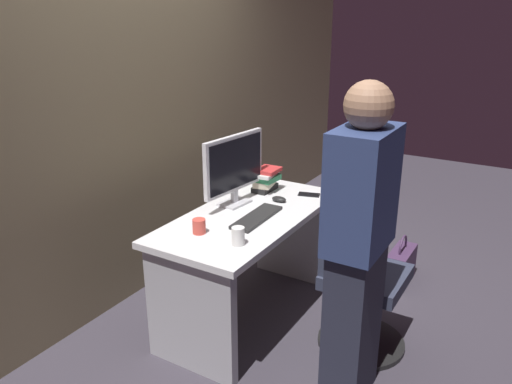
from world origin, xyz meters
name	(u,v)px	position (x,y,z in m)	size (l,w,h in m)	color
ground_plane	(250,315)	(0.00, 0.00, 0.00)	(9.00, 9.00, 0.00)	#3D3842
wall_back	(131,77)	(0.00, 0.90, 1.50)	(6.40, 0.10, 3.00)	#8C7F5B
desk	(249,247)	(0.00, 0.00, 0.50)	(1.36, 0.66, 0.73)	white
office_chair	(356,279)	(0.08, -0.69, 0.43)	(0.52, 0.52, 0.94)	black
person_at_desk	(358,249)	(-0.35, -0.83, 0.84)	(0.40, 0.24, 1.64)	#262838
monitor	(234,166)	(0.09, 0.16, 0.99)	(0.54, 0.16, 0.46)	silver
keyboard	(257,217)	(-0.05, -0.09, 0.74)	(0.43, 0.13, 0.02)	#262626
mouse	(279,199)	(0.28, -0.06, 0.75)	(0.06, 0.10, 0.03)	black
cup_near_keyboard	(238,236)	(-0.41, -0.18, 0.78)	(0.07, 0.07, 0.10)	white
cup_by_monitor	(199,226)	(-0.39, 0.09, 0.77)	(0.07, 0.07, 0.08)	#D84C3F
book_stack	(266,179)	(0.41, 0.12, 0.81)	(0.22, 0.17, 0.16)	black
cell_phone	(309,195)	(0.49, -0.18, 0.73)	(0.07, 0.14, 0.01)	black
handbag	(401,265)	(0.94, -0.73, 0.14)	(0.34, 0.14, 0.38)	#4C3356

